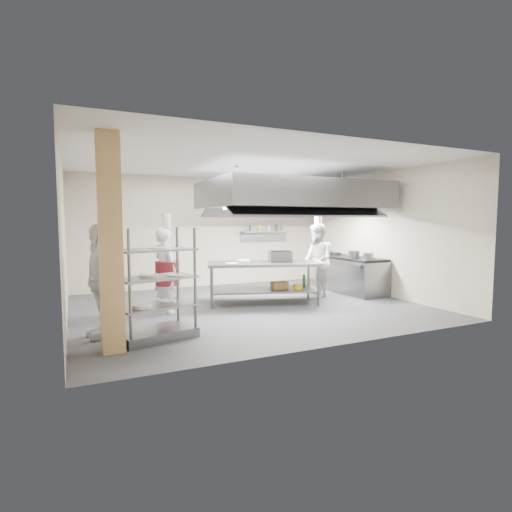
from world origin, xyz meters
name	(u,v)px	position (x,y,z in m)	size (l,w,h in m)	color
floor	(249,306)	(0.00, 0.00, 0.00)	(7.00, 7.00, 0.00)	#2F2F31
ceiling	(249,163)	(0.00, 0.00, 3.00)	(7.00, 7.00, 0.00)	silver
wall_back	(205,232)	(0.00, 3.00, 1.50)	(7.00, 7.00, 0.00)	#B5A790
wall_left	(64,239)	(-3.50, 0.00, 1.50)	(6.00, 6.00, 0.00)	#B5A790
wall_right	(378,234)	(3.50, 0.00, 1.50)	(6.00, 6.00, 0.00)	#B5A790
column	(111,244)	(-2.90, -1.90, 1.50)	(0.30, 0.30, 3.00)	#E4B775
exhaust_hood	(293,195)	(1.30, 0.40, 2.40)	(4.00, 2.50, 0.60)	gray
hood_strip_a	(258,209)	(0.40, 0.40, 2.08)	(1.60, 0.12, 0.04)	white
hood_strip_b	(325,210)	(2.20, 0.40, 2.08)	(1.60, 0.12, 0.04)	white
wall_shelf	(266,232)	(1.80, 2.84, 1.50)	(1.50, 0.28, 0.04)	gray
island	(263,283)	(0.42, 0.17, 0.46)	(2.42, 1.01, 0.91)	slate
island_worktop	(263,264)	(0.42, 0.17, 0.88)	(2.42, 1.01, 0.06)	gray
island_undershelf	(263,290)	(0.42, 0.17, 0.30)	(2.23, 0.91, 0.04)	slate
pass_rack	(156,284)	(-2.24, -1.55, 0.86)	(1.14, 0.67, 1.71)	gray
cooking_range	(351,276)	(3.08, 0.50, 0.42)	(0.80, 2.00, 0.84)	gray
range_top	(351,258)	(3.08, 0.50, 0.87)	(0.78, 1.96, 0.06)	black
chef_head	(165,270)	(-1.72, 0.20, 0.84)	(0.62, 0.40, 1.69)	white
chef_line	(317,260)	(1.92, 0.31, 0.88)	(0.86, 0.67, 1.76)	silver
chef_plating	(100,281)	(-3.00, -1.08, 0.89)	(1.04, 0.43, 1.78)	silver
griddle	(280,256)	(0.82, 0.12, 1.03)	(0.48, 0.38, 0.24)	slate
wicker_basket	(279,285)	(0.77, 0.06, 0.40)	(0.35, 0.24, 0.15)	olive
stockpot	(354,255)	(2.86, 0.13, 1.00)	(0.28, 0.28, 0.19)	gray
plate_stack	(156,304)	(-2.24, -1.55, 0.55)	(0.28, 0.28, 0.05)	white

